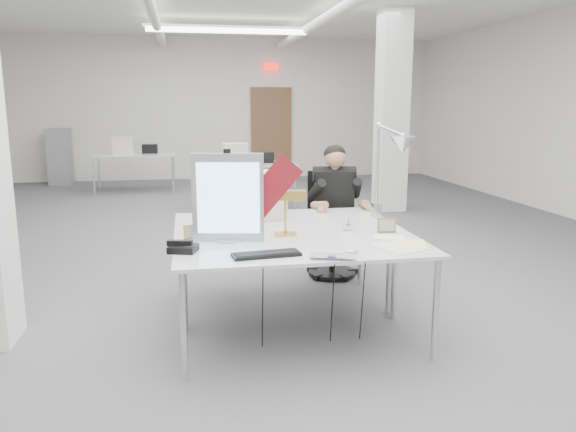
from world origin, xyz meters
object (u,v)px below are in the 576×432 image
object	(u,v)px
laptop	(332,259)
bankers_lamp	(285,212)
desk_phone	(183,249)
beige_monitor	(256,196)
architect_lamp	(388,168)
desk_main	(303,247)
office_chair	(333,224)
seated_person	(335,190)
monitor	(228,198)

from	to	relation	value
laptop	bankers_lamp	world-z (taller)	bankers_lamp
desk_phone	beige_monitor	distance (m)	1.21
bankers_lamp	architect_lamp	distance (m)	1.00
desk_main	laptop	world-z (taller)	laptop
office_chair	bankers_lamp	xyz separation A→B (m)	(-0.71, -1.28, 0.39)
seated_person	architect_lamp	size ratio (longest dim) A/B	1.04
desk_main	laptop	bearing A→B (deg)	-75.65
office_chair	bankers_lamp	distance (m)	1.51
laptop	beige_monitor	world-z (taller)	beige_monitor
monitor	laptop	size ratio (longest dim) A/B	2.12
desk_main	monitor	xyz separation A→B (m)	(-0.50, 0.23, 0.33)
laptop	architect_lamp	xyz separation A→B (m)	(0.74, 1.04, 0.45)
office_chair	monitor	xyz separation A→B (m)	(-1.15, -1.38, 0.53)
office_chair	laptop	distance (m)	2.10
office_chair	desk_phone	world-z (taller)	office_chair
seated_person	monitor	world-z (taller)	monitor
architect_lamp	desk_main	bearing A→B (deg)	-156.13
monitor	desk_phone	size ratio (longest dim) A/B	3.55
architect_lamp	office_chair	bearing A→B (deg)	88.53
beige_monitor	office_chair	bearing A→B (deg)	22.50
desk_main	beige_monitor	world-z (taller)	beige_monitor
monitor	desk_phone	distance (m)	0.51
desk_main	monitor	bearing A→B (deg)	155.28
desk_phone	beige_monitor	world-z (taller)	beige_monitor
desk_phone	bankers_lamp	bearing A→B (deg)	42.38
desk_main	seated_person	distance (m)	1.69
seated_person	laptop	distance (m)	2.04
laptop	bankers_lamp	size ratio (longest dim) A/B	0.83
desk_main	beige_monitor	size ratio (longest dim) A/B	4.24
seated_person	laptop	world-z (taller)	seated_person
beige_monitor	architect_lamp	size ratio (longest dim) A/B	0.46
architect_lamp	beige_monitor	bearing A→B (deg)	147.80
office_chair	seated_person	distance (m)	0.36
desk_main	seated_person	xyz separation A→B (m)	(0.64, 1.56, 0.16)
office_chair	desk_phone	xyz separation A→B (m)	(-1.47, -1.63, 0.23)
bankers_lamp	laptop	bearing A→B (deg)	-68.05
office_chair	seated_person	xyz separation A→B (m)	(0.00, -0.05, 0.35)
seated_person	bankers_lamp	size ratio (longest dim) A/B	2.65
laptop	architect_lamp	world-z (taller)	architect_lamp
laptop	desk_phone	bearing A→B (deg)	175.42
monitor	bankers_lamp	xyz separation A→B (m)	(0.44, 0.10, -0.14)
desk_main	beige_monitor	distance (m)	1.04
desk_main	beige_monitor	xyz separation A→B (m)	(-0.21, 1.00, 0.21)
desk_main	office_chair	size ratio (longest dim) A/B	1.65
bankers_lamp	desk_phone	xyz separation A→B (m)	(-0.76, -0.36, -0.16)
office_chair	desk_main	bearing A→B (deg)	-102.89
monitor	desk_phone	bearing A→B (deg)	-131.36
seated_person	beige_monitor	xyz separation A→B (m)	(-0.85, -0.56, 0.06)
seated_person	architect_lamp	world-z (taller)	architect_lamp
bankers_lamp	architect_lamp	xyz separation A→B (m)	(0.91, 0.30, 0.28)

